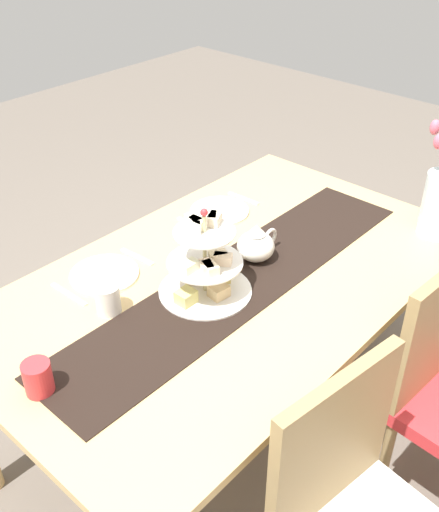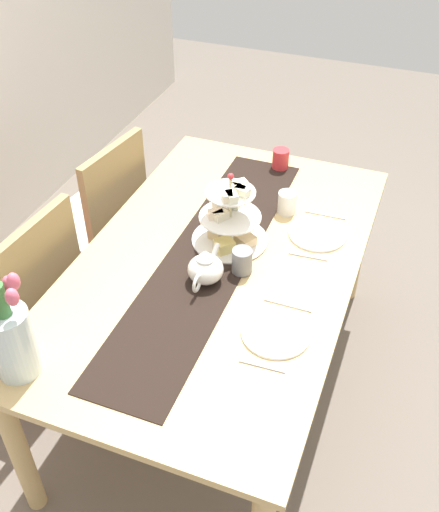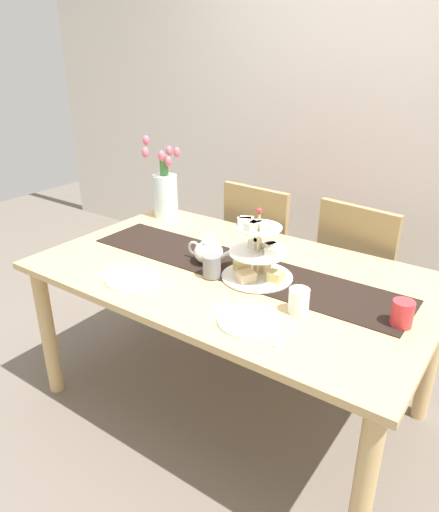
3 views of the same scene
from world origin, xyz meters
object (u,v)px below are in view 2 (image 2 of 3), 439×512
Objects in this scene: fork_right at (308,256)px; chair_left at (27,297)px; tiered_cake_stand at (230,220)px; chair_right at (100,217)px; fork_left at (262,365)px; dinner_plate_left at (276,333)px; teapot at (205,268)px; knife_right at (326,215)px; dinner_plate_right at (317,234)px; mug_orange at (281,159)px; knife_left at (288,305)px; dining_table at (219,277)px; mug_grey at (242,261)px; mug_white_text at (287,203)px; tulip_vase at (10,336)px.

chair_left is at bearing 110.56° from fork_right.
tiered_cake_stand is at bearing 93.00° from fork_right.
chair_right is 6.07× the size of fork_left.
fork_right is (0.43, 0.00, -0.00)m from dinner_plate_left.
teapot is 1.04× the size of dinner_plate_left.
chair_right is 5.35× the size of knife_right.
chair_left is at bearing 87.99° from dinner_plate_left.
dinner_plate_right is (0.58, 0.00, 0.00)m from dinner_plate_left.
teapot is (0.12, -0.74, 0.28)m from chair_left.
mug_orange is at bearing -63.27° from chair_right.
chair_left is 5.35× the size of knife_left.
dining_table is 0.82m from chair_right.
knife_right is 0.51m from mug_grey.
chair_right reaches higher than mug_white_text.
teapot is at bearing 130.56° from fork_right.
dining_table is at bearing 131.98° from dinner_plate_right.
fork_right is at bearing -154.11° from mug_orange.
tiered_cake_stand is 0.42m from knife_left.
mug_grey is (-0.17, 0.21, 0.05)m from fork_right.
mug_orange is (0.98, -0.76, 0.27)m from chair_left.
fork_left is (-0.44, -0.31, 0.09)m from dining_table.
dining_table is 7.18× the size of teapot.
knife_left is at bearing 0.00° from fork_left.
tulip_vase reaches higher than mug_orange.
mug_orange is at bearing -1.94° from teapot.
dining_table is 7.44× the size of dinner_plate_right.
knife_left is at bearing 180.00° from knife_right.
fork_left is at bearing 180.00° from dinner_plate_right.
dining_table is 1.88× the size of chair_right.
dinner_plate_right is 0.15m from fork_right.
mug_grey is (-0.37, -0.84, 0.27)m from chair_right.
chair_right is 0.96m from mug_grey.
tulip_vase reaches higher than chair_right.
dinner_plate_right reaches higher than dining_table.
tulip_vase is (-0.46, -0.35, 0.37)m from chair_left.
knife_right is 1.79× the size of mug_grey.
dinner_plate_left is 0.72m from knife_right.
dinner_plate_right is (0.72, 0.00, 0.00)m from fork_left.
tulip_vase is at bearing -142.57° from chair_left.
dinner_plate_right is (0.16, -0.31, -0.10)m from tiered_cake_stand.
dinner_plate_left is 1.35× the size of knife_right.
mug_orange is (0.44, 0.28, 0.04)m from dinner_plate_right.
dining_table is at bearing 0.00° from teapot.
mug_white_text is (0.05, -0.89, 0.27)m from chair_right.
teapot is 1.04× the size of dinner_plate_right.
teapot is 0.52m from dinner_plate_right.
teapot reaches higher than knife_left.
mug_white_text is at bearing -29.29° from tiered_cake_stand.
tulip_vase is 2.97× the size of fork_right.
teapot is (-0.25, 0.00, -0.04)m from tiered_cake_stand.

